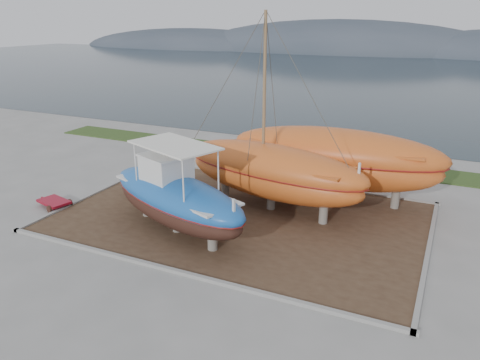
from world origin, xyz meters
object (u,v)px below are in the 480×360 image
at_px(orange_sailboat, 273,116).
at_px(orange_bare_hull, 334,165).
at_px(blue_caique, 175,189).
at_px(white_dinghy, 158,186).
at_px(red_trailer, 54,204).

relative_size(orange_sailboat, orange_bare_hull, 0.90).
xyz_separation_m(orange_sailboat, orange_bare_hull, (2.57, 2.90, -3.08)).
relative_size(blue_caique, white_dinghy, 2.04).
bearing_deg(blue_caique, orange_sailboat, 76.68).
xyz_separation_m(blue_caique, white_dinghy, (-3.36, 3.37, -1.51)).
height_order(white_dinghy, orange_bare_hull, orange_bare_hull).
relative_size(white_dinghy, red_trailer, 1.67).
bearing_deg(orange_sailboat, red_trailer, -145.47).
height_order(blue_caique, white_dinghy, blue_caique).
height_order(orange_sailboat, red_trailer, orange_sailboat).
relative_size(blue_caique, orange_sailboat, 0.84).
xyz_separation_m(orange_bare_hull, red_trailer, (-13.43, -7.55, -1.83)).
bearing_deg(white_dinghy, orange_sailboat, -5.18).
bearing_deg(red_trailer, orange_bare_hull, 43.52).
distance_m(white_dinghy, red_trailer, 5.69).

